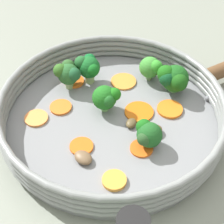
# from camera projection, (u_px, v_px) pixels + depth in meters

# --- Properties ---
(ground_plane) EXTENTS (4.00, 4.00, 0.00)m
(ground_plane) POSITION_uv_depth(u_px,v_px,m) (112.00, 124.00, 0.60)
(ground_plane) COLOR gray
(skillet) EXTENTS (0.34, 0.34, 0.01)m
(skillet) POSITION_uv_depth(u_px,v_px,m) (112.00, 122.00, 0.59)
(skillet) COLOR gray
(skillet) RESTS_ON ground_plane
(skillet_rim_wall) EXTENTS (0.35, 0.35, 0.04)m
(skillet_rim_wall) POSITION_uv_depth(u_px,v_px,m) (112.00, 109.00, 0.57)
(skillet_rim_wall) COLOR gray
(skillet_rim_wall) RESTS_ON skillet
(skillet_rivet_left) EXTENTS (0.01, 0.01, 0.01)m
(skillet_rivet_left) POSITION_uv_depth(u_px,v_px,m) (208.00, 98.00, 0.61)
(skillet_rivet_left) COLOR gray
(skillet_rivet_left) RESTS_ON skillet
(skillet_rivet_right) EXTENTS (0.01, 0.01, 0.01)m
(skillet_rivet_right) POSITION_uv_depth(u_px,v_px,m) (177.00, 71.00, 0.66)
(skillet_rivet_right) COLOR gray
(skillet_rivet_right) RESTS_ON skillet
(carrot_slice_0) EXTENTS (0.05, 0.05, 0.00)m
(carrot_slice_0) POSITION_uv_depth(u_px,v_px,m) (74.00, 81.00, 0.65)
(carrot_slice_0) COLOR orange
(carrot_slice_0) RESTS_ON skillet
(carrot_slice_1) EXTENTS (0.05, 0.05, 0.00)m
(carrot_slice_1) POSITION_uv_depth(u_px,v_px,m) (61.00, 107.00, 0.60)
(carrot_slice_1) COLOR orange
(carrot_slice_1) RESTS_ON skillet
(carrot_slice_2) EXTENTS (0.04, 0.04, 0.00)m
(carrot_slice_2) POSITION_uv_depth(u_px,v_px,m) (142.00, 148.00, 0.54)
(carrot_slice_2) COLOR orange
(carrot_slice_2) RESTS_ON skillet
(carrot_slice_3) EXTENTS (0.04, 0.04, 0.00)m
(carrot_slice_3) POSITION_uv_depth(u_px,v_px,m) (36.00, 118.00, 0.59)
(carrot_slice_3) COLOR #F78D41
(carrot_slice_3) RESTS_ON skillet
(carrot_slice_4) EXTENTS (0.05, 0.05, 0.00)m
(carrot_slice_4) POSITION_uv_depth(u_px,v_px,m) (139.00, 112.00, 0.60)
(carrot_slice_4) COLOR orange
(carrot_slice_4) RESTS_ON skillet
(carrot_slice_5) EXTENTS (0.04, 0.04, 0.01)m
(carrot_slice_5) POSITION_uv_depth(u_px,v_px,m) (114.00, 180.00, 0.50)
(carrot_slice_5) COLOR orange
(carrot_slice_5) RESTS_ON skillet
(carrot_slice_6) EXTENTS (0.04, 0.04, 0.00)m
(carrot_slice_6) POSITION_uv_depth(u_px,v_px,m) (81.00, 146.00, 0.54)
(carrot_slice_6) COLOR orange
(carrot_slice_6) RESTS_ON skillet
(carrot_slice_7) EXTENTS (0.06, 0.06, 0.00)m
(carrot_slice_7) POSITION_uv_depth(u_px,v_px,m) (170.00, 109.00, 0.60)
(carrot_slice_7) COLOR orange
(carrot_slice_7) RESTS_ON skillet
(carrot_slice_8) EXTENTS (0.06, 0.06, 0.00)m
(carrot_slice_8) POSITION_uv_depth(u_px,v_px,m) (123.00, 81.00, 0.65)
(carrot_slice_8) COLOR orange
(carrot_slice_8) RESTS_ON skillet
(broccoli_floret_0) EXTENTS (0.05, 0.05, 0.05)m
(broccoli_floret_0) POSITION_uv_depth(u_px,v_px,m) (173.00, 78.00, 0.61)
(broccoli_floret_0) COLOR #649556
(broccoli_floret_0) RESTS_ON skillet
(broccoli_floret_1) EXTENTS (0.04, 0.04, 0.04)m
(broccoli_floret_1) POSITION_uv_depth(u_px,v_px,m) (151.00, 67.00, 0.64)
(broccoli_floret_1) COLOR #76965E
(broccoli_floret_1) RESTS_ON skillet
(broccoli_floret_2) EXTENTS (0.05, 0.04, 0.05)m
(broccoli_floret_2) POSITION_uv_depth(u_px,v_px,m) (89.00, 67.00, 0.63)
(broccoli_floret_2) COLOR #8DA76D
(broccoli_floret_2) RESTS_ON skillet
(broccoli_floret_3) EXTENTS (0.04, 0.04, 0.04)m
(broccoli_floret_3) POSITION_uv_depth(u_px,v_px,m) (107.00, 97.00, 0.58)
(broccoli_floret_3) COLOR #7AB564
(broccoli_floret_3) RESTS_ON skillet
(broccoli_floret_4) EXTENTS (0.05, 0.04, 0.05)m
(broccoli_floret_4) POSITION_uv_depth(u_px,v_px,m) (68.00, 73.00, 0.62)
(broccoli_floret_4) COLOR #8BA86C
(broccoli_floret_4) RESTS_ON skillet
(broccoli_floret_5) EXTENTS (0.04, 0.04, 0.04)m
(broccoli_floret_5) POSITION_uv_depth(u_px,v_px,m) (148.00, 134.00, 0.53)
(broccoli_floret_5) COLOR #7CB46F
(broccoli_floret_5) RESTS_ON skillet
(mushroom_piece_0) EXTENTS (0.02, 0.03, 0.01)m
(mushroom_piece_0) POSITION_uv_depth(u_px,v_px,m) (131.00, 123.00, 0.57)
(mushroom_piece_0) COLOR brown
(mushroom_piece_0) RESTS_ON skillet
(mushroom_piece_1) EXTENTS (0.03, 0.03, 0.01)m
(mushroom_piece_1) POSITION_uv_depth(u_px,v_px,m) (83.00, 158.00, 0.52)
(mushroom_piece_1) COLOR brown
(mushroom_piece_1) RESTS_ON skillet
(mushroom_piece_2) EXTENTS (0.03, 0.03, 0.01)m
(mushroom_piece_2) POSITION_uv_depth(u_px,v_px,m) (153.00, 130.00, 0.56)
(mushroom_piece_2) COLOR brown
(mushroom_piece_2) RESTS_ON skillet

